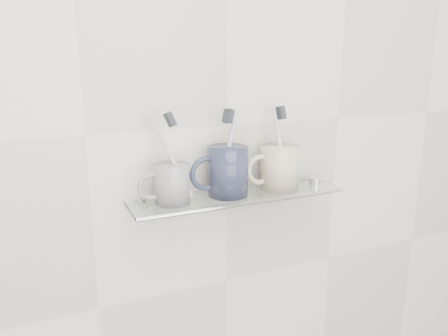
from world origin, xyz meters
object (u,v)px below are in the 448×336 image
mug_center (228,171)px  mug_right (279,167)px  mug_left (172,184)px  shelf_glass (238,196)px

mug_center → mug_right: (0.13, 0.00, -0.01)m
mug_left → mug_center: 0.13m
mug_center → mug_right: size_ratio=1.10×
mug_left → mug_right: size_ratio=0.83×
shelf_glass → mug_right: mug_right is taller
shelf_glass → mug_center: (-0.02, 0.00, 0.06)m
mug_left → mug_right: (0.27, 0.00, 0.01)m
shelf_glass → mug_center: size_ratio=4.42×
mug_left → mug_right: mug_right is taller
shelf_glass → mug_left: bearing=178.2°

